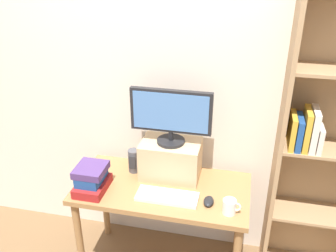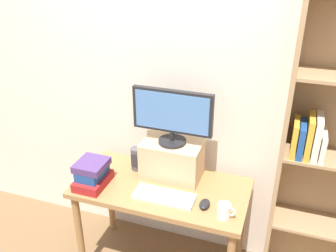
# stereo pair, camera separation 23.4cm
# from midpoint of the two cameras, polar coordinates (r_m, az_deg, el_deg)

# --- Properties ---
(back_wall) EXTENTS (7.00, 0.08, 2.60)m
(back_wall) POSITION_cam_midpoint_polar(r_m,az_deg,el_deg) (2.58, 4.45, 6.14)
(back_wall) COLOR beige
(back_wall) RESTS_ON ground_plane
(desk) EXTENTS (1.16, 0.58, 0.72)m
(desk) POSITION_cam_midpoint_polar(r_m,az_deg,el_deg) (2.59, 1.64, -10.97)
(desk) COLOR #9E7042
(desk) RESTS_ON ground_plane
(bookshelf_unit) EXTENTS (0.66, 0.28, 2.03)m
(bookshelf_unit) POSITION_cam_midpoint_polar(r_m,az_deg,el_deg) (2.52, 26.34, -4.09)
(bookshelf_unit) COLOR tan
(bookshelf_unit) RESTS_ON ground_plane
(riser_box) EXTENTS (0.40, 0.26, 0.26)m
(riser_box) POSITION_cam_midpoint_polar(r_m,az_deg,el_deg) (2.56, 3.27, -5.14)
(riser_box) COLOR tan
(riser_box) RESTS_ON desk
(computer_monitor) EXTENTS (0.53, 0.19, 0.37)m
(computer_monitor) POSITION_cam_midpoint_polar(r_m,az_deg,el_deg) (2.40, 3.46, 1.65)
(computer_monitor) COLOR black
(computer_monitor) RESTS_ON riser_box
(keyboard) EXTENTS (0.39, 0.15, 0.02)m
(keyboard) POSITION_cam_midpoint_polar(r_m,az_deg,el_deg) (2.42, 2.23, -10.75)
(keyboard) COLOR silver
(keyboard) RESTS_ON desk
(computer_mouse) EXTENTS (0.06, 0.10, 0.04)m
(computer_mouse) POSITION_cam_midpoint_polar(r_m,az_deg,el_deg) (2.37, 8.49, -11.78)
(computer_mouse) COLOR black
(computer_mouse) RESTS_ON desk
(book_stack) EXTENTS (0.19, 0.26, 0.18)m
(book_stack) POSITION_cam_midpoint_polar(r_m,az_deg,el_deg) (2.53, -8.85, -7.29)
(book_stack) COLOR maroon
(book_stack) RESTS_ON desk
(coffee_mug) EXTENTS (0.11, 0.08, 0.09)m
(coffee_mug) POSITION_cam_midpoint_polar(r_m,az_deg,el_deg) (2.30, 11.56, -12.67)
(coffee_mug) COLOR white
(coffee_mug) RESTS_ON desk
(desk_speaker) EXTENTS (0.08, 0.08, 0.17)m
(desk_speaker) POSITION_cam_midpoint_polar(r_m,az_deg,el_deg) (2.65, -2.31, -5.09)
(desk_speaker) COLOR #4C4C51
(desk_speaker) RESTS_ON desk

